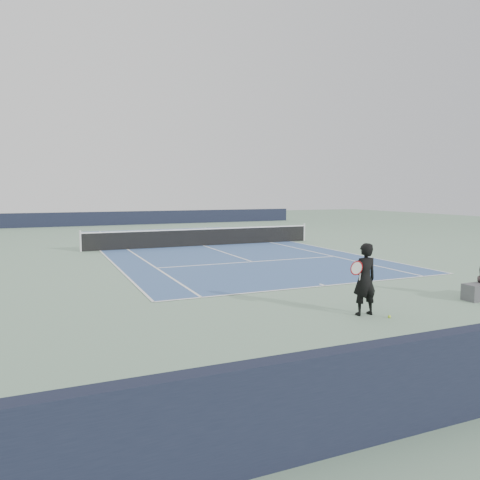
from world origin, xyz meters
name	(u,v)px	position (x,y,z in m)	size (l,w,h in m)	color
ground	(203,246)	(0.00, 0.00, 0.00)	(80.00, 80.00, 0.00)	gray
court_surface	(203,246)	(0.00, 0.00, 0.01)	(10.97, 23.77, 0.01)	#3A5789
tennis_net	(203,237)	(0.00, 0.00, 0.50)	(12.90, 0.10, 1.07)	silver
windscreen_far	(139,218)	(0.00, 17.88, 0.60)	(30.00, 0.25, 1.20)	black
tennis_player	(364,279)	(-1.08, -15.18, 0.88)	(0.79, 0.50, 1.76)	black
tennis_ball	(389,317)	(-0.70, -15.65, 0.04)	(0.07, 0.07, 0.07)	#BDE32E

